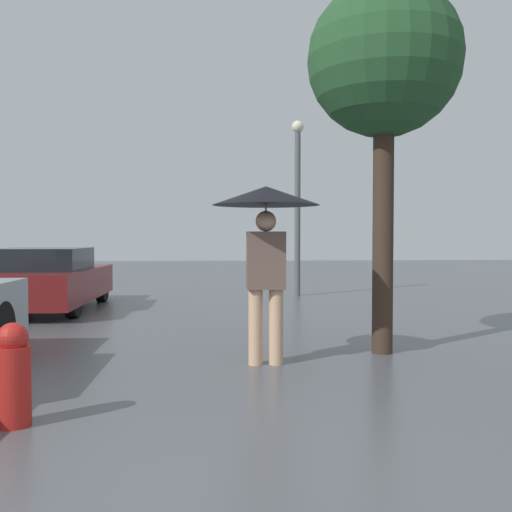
% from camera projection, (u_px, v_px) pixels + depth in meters
% --- Properties ---
extents(pedestrian, '(1.16, 1.16, 1.92)m').
position_uv_depth(pedestrian, '(266.00, 220.00, 6.11)').
color(pedestrian, tan).
rests_on(pedestrian, ground_plane).
extents(parked_car_farthest, '(1.82, 3.91, 1.17)m').
position_uv_depth(parked_car_farthest, '(45.00, 280.00, 10.79)').
color(parked_car_farthest, maroon).
rests_on(parked_car_farthest, ground_plane).
extents(tree, '(1.81, 1.81, 4.37)m').
position_uv_depth(tree, '(384.00, 64.00, 6.67)').
color(tree, '#38281E').
rests_on(tree, ground_plane).
extents(street_lamp, '(0.28, 0.28, 4.07)m').
position_uv_depth(street_lamp, '(298.00, 193.00, 13.23)').
color(street_lamp, '#515456').
rests_on(street_lamp, ground_plane).
extents(fire_hydrant, '(0.25, 0.25, 0.76)m').
position_uv_depth(fire_hydrant, '(13.00, 375.00, 4.16)').
color(fire_hydrant, '#B21E19').
rests_on(fire_hydrant, ground_plane).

